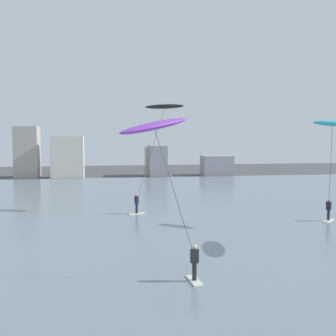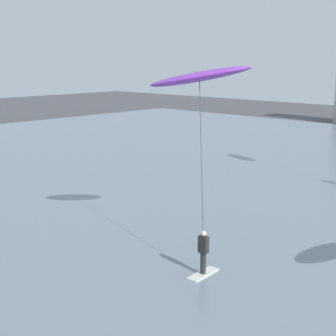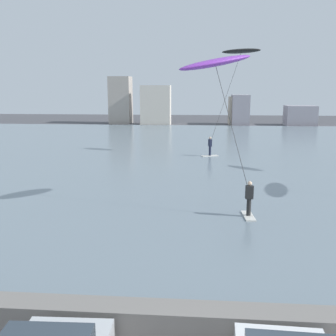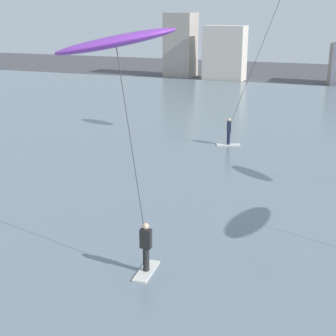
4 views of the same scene
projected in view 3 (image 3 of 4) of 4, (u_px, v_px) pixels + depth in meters
seawall_barrier at (191, 330)px, 8.78m from camera, size 60.00×0.70×1.09m
water_bay at (198, 154)px, 34.95m from camera, size 84.00×52.00×0.10m
far_shore_buildings at (182, 107)px, 62.49m from camera, size 32.27×4.88×7.50m
kitesurfer_black at (238, 60)px, 32.70m from camera, size 4.87×2.68×8.92m
kitesurfer_purple at (218, 72)px, 18.06m from camera, size 3.94×3.78×7.41m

